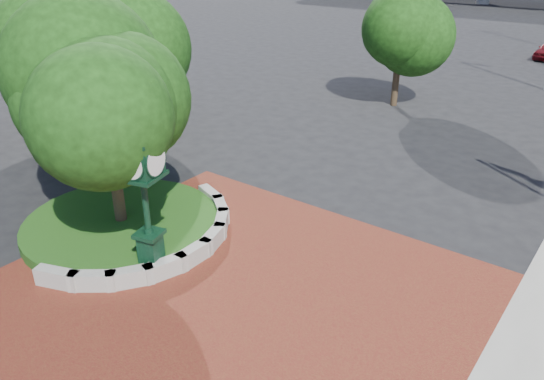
% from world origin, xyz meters
% --- Properties ---
extents(ground, '(200.00, 200.00, 0.00)m').
position_xyz_m(ground, '(0.00, 0.00, 0.00)').
color(ground, black).
rests_on(ground, ground).
extents(plaza, '(12.00, 12.00, 0.04)m').
position_xyz_m(plaza, '(0.00, -1.00, 0.02)').
color(plaza, maroon).
rests_on(plaza, ground).
extents(planter_wall, '(2.96, 6.77, 0.54)m').
position_xyz_m(planter_wall, '(-2.71, -0.00, 0.27)').
color(planter_wall, '#9E9B93').
rests_on(planter_wall, ground).
extents(grass_bed, '(6.10, 6.10, 0.40)m').
position_xyz_m(grass_bed, '(-5.00, 0.00, 0.20)').
color(grass_bed, '#244C15').
rests_on(grass_bed, ground).
extents(tree_planter, '(5.20, 5.20, 6.33)m').
position_xyz_m(tree_planter, '(-5.00, 0.00, 3.72)').
color(tree_planter, '#38281C').
rests_on(tree_planter, ground).
extents(tree_northwest, '(5.60, 5.60, 6.93)m').
position_xyz_m(tree_northwest, '(-13.00, 5.00, 4.12)').
color(tree_northwest, '#38281C').
rests_on(tree_northwest, ground).
extents(tree_street, '(4.40, 4.40, 5.45)m').
position_xyz_m(tree_street, '(-4.00, 18.00, 3.24)').
color(tree_street, '#38281C').
rests_on(tree_street, ground).
extents(post_clock, '(1.14, 1.14, 4.64)m').
position_xyz_m(post_clock, '(-2.39, -1.04, 2.55)').
color(post_clock, black).
rests_on(post_clock, ground).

